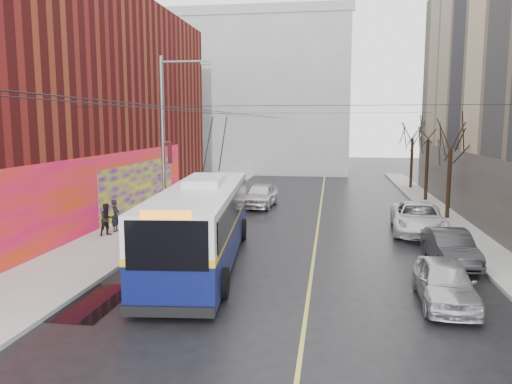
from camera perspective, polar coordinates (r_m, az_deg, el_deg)
ground at (r=15.60m, az=0.05°, el=-13.57°), size 140.00×140.00×0.00m
sidewalk_left at (r=28.80m, az=-12.26°, el=-3.55°), size 4.00×60.00×0.15m
sidewalk_right at (r=27.81m, az=22.72°, el=-4.40°), size 2.00×60.00×0.15m
lane_line at (r=28.93m, az=7.14°, el=-3.52°), size 0.12×50.00×0.01m
building_left at (r=33.68m, az=-24.35°, el=9.41°), size 12.11×36.00×14.00m
building_far at (r=59.99m, az=0.79°, el=11.09°), size 20.50×12.10×18.00m
streetlight_pole at (r=25.74m, az=-10.26°, el=5.87°), size 2.65×0.60×9.00m
catenary_wires at (r=29.50m, az=-0.57°, el=8.96°), size 18.00×60.00×0.22m
tree_near at (r=31.12m, az=21.42°, el=6.03°), size 3.20×3.20×6.40m
tree_mid at (r=37.98m, az=19.12°, el=6.80°), size 3.20×3.20×6.68m
tree_far at (r=44.88m, az=17.50°, el=6.84°), size 3.20×3.20×6.57m
puddle at (r=17.32m, az=-18.71°, el=-11.76°), size 2.18×3.58×0.01m
pigeons_flying at (r=24.80m, az=0.06°, el=12.29°), size 3.34×3.97×1.13m
trolleybus at (r=20.43m, az=-6.22°, el=-3.50°), size 3.99×12.94×6.06m
parked_car_a at (r=17.13m, az=20.77°, el=-9.60°), size 1.82×4.22×1.42m
parked_car_b at (r=21.81m, az=21.29°, el=-5.93°), size 1.69×4.30×1.39m
parked_car_c at (r=27.32m, az=18.03°, el=-2.86°), size 3.04×5.85×1.57m
following_car at (r=34.05m, az=0.48°, el=-0.35°), size 2.26×4.88×1.62m
pedestrian_a at (r=26.64m, az=-15.75°, el=-2.61°), size 0.46×0.64×1.67m
pedestrian_b at (r=25.84m, az=-16.66°, el=-3.02°), size 0.95×0.99×1.61m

